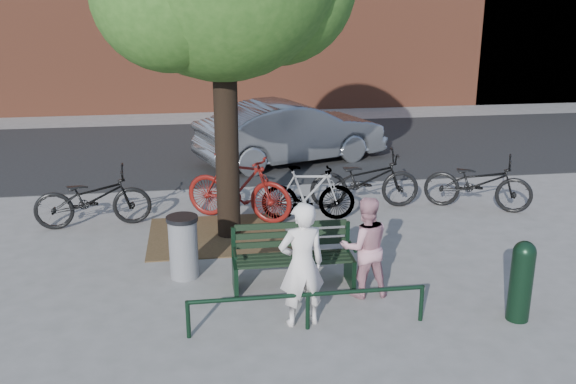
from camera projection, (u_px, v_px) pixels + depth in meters
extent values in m
plane|color=gray|center=(293.00, 287.00, 9.32)|extent=(90.00, 90.00, 0.00)
cube|color=brown|center=(218.00, 235.00, 11.26)|extent=(2.40, 2.00, 0.02)
cube|color=black|center=(246.00, 149.00, 17.34)|extent=(40.00, 7.00, 0.01)
cube|color=black|center=(235.00, 277.00, 9.14)|extent=(0.06, 0.52, 0.45)
cube|color=black|center=(233.00, 242.00, 9.22)|extent=(0.06, 0.06, 0.44)
cylinder|color=black|center=(235.00, 253.00, 8.92)|extent=(0.04, 0.36, 0.04)
cube|color=black|center=(350.00, 270.00, 9.37)|extent=(0.06, 0.52, 0.45)
cube|color=black|center=(347.00, 236.00, 9.45)|extent=(0.06, 0.06, 0.44)
cylinder|color=black|center=(352.00, 247.00, 9.15)|extent=(0.04, 0.36, 0.04)
cube|color=black|center=(293.00, 259.00, 9.19)|extent=(1.64, 0.46, 0.04)
cube|color=black|center=(291.00, 234.00, 9.32)|extent=(1.64, 0.03, 0.47)
cylinder|color=black|center=(188.00, 319.00, 7.91)|extent=(0.06, 0.06, 0.50)
cylinder|color=black|center=(308.00, 311.00, 8.12)|extent=(0.06, 0.06, 0.50)
cylinder|color=black|center=(421.00, 303.00, 8.32)|extent=(0.06, 0.06, 0.50)
cylinder|color=black|center=(308.00, 295.00, 8.05)|extent=(3.00, 0.06, 0.06)
cylinder|color=black|center=(226.00, 129.00, 10.71)|extent=(0.40, 0.40, 3.80)
imported|color=silver|center=(302.00, 265.00, 8.08)|extent=(0.66, 0.49, 1.66)
imported|color=#BF838F|center=(365.00, 247.00, 8.89)|extent=(0.72, 0.56, 1.45)
cylinder|color=black|center=(521.00, 286.00, 8.29)|extent=(0.29, 0.29, 0.95)
sphere|color=black|center=(525.00, 252.00, 8.14)|extent=(0.29, 0.29, 0.29)
cylinder|color=gray|center=(184.00, 249.00, 9.54)|extent=(0.43, 0.43, 0.90)
cylinder|color=black|center=(182.00, 219.00, 9.39)|extent=(0.47, 0.47, 0.06)
imported|color=black|center=(93.00, 198.00, 11.55)|extent=(2.12, 0.89, 1.08)
imported|color=#5E110D|center=(238.00, 187.00, 11.86)|extent=(2.13, 1.52, 1.26)
imported|color=black|center=(365.00, 180.00, 12.58)|extent=(2.20, 0.92, 1.13)
imported|color=gray|center=(308.00, 193.00, 11.90)|extent=(1.79, 0.72, 1.04)
imported|color=black|center=(478.00, 182.00, 12.47)|extent=(2.16, 1.55, 1.08)
imported|color=gray|center=(291.00, 132.00, 15.78)|extent=(4.94, 3.08, 1.54)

